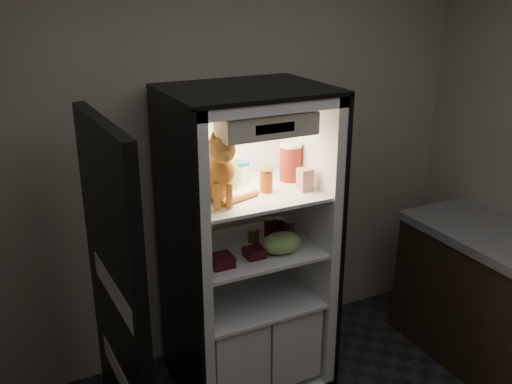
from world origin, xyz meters
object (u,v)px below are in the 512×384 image
tabby_cat (217,173)px  soda_can_a (269,227)px  pepper_jar (291,162)px  soda_can_c (289,230)px  mayo_tub (241,172)px  berry_box_left (221,261)px  berry_box_right (254,253)px  soda_can_b (280,227)px  refrigerator (245,265)px  grape_bag (281,243)px  condiment_jar (254,235)px  parmesan_shaker (232,172)px  cream_carton (305,180)px  salsa_jar (266,181)px

tabby_cat → soda_can_a: tabby_cat is taller
tabby_cat → pepper_jar: bearing=21.5°
pepper_jar → soda_can_c: bearing=-122.5°
mayo_tub → berry_box_left: bearing=-131.9°
pepper_jar → berry_box_right: size_ratio=2.13×
mayo_tub → pepper_jar: 0.30m
soda_can_a → berry_box_right: (-0.21, -0.22, -0.03)m
mayo_tub → soda_can_b: bearing=-19.6°
soda_can_a → pepper_jar: bearing=-9.0°
berry_box_left → refrigerator: bearing=40.9°
tabby_cat → grape_bag: bearing=-5.4°
soda_can_a → soda_can_b: bearing=-19.7°
condiment_jar → refrigerator: bearing=163.3°
refrigerator → condiment_jar: 0.20m
parmesan_shaker → tabby_cat: bearing=-135.8°
cream_carton → soda_can_b: size_ratio=1.11×
parmesan_shaker → condiment_jar: (0.12, -0.04, -0.40)m
cream_carton → soda_can_b: cream_carton is taller
mayo_tub → cream_carton: bearing=-45.2°
soda_can_c → grape_bag: size_ratio=0.55×
mayo_tub → berry_box_right: (-0.05, -0.28, -0.39)m
refrigerator → condiment_jar: size_ratio=20.18×
parmesan_shaker → berry_box_right: bearing=-82.2°
refrigerator → tabby_cat: refrigerator is taller
condiment_jar → mayo_tub: bearing=109.1°
condiment_jar → berry_box_left: bearing=-146.3°
pepper_jar → berry_box_left: size_ratio=1.82×
soda_can_b → salsa_jar: bearing=-143.1°
parmesan_shaker → soda_can_a: 0.46m
soda_can_b → berry_box_right: (-0.27, -0.20, -0.03)m
cream_carton → soda_can_c: cream_carton is taller
grape_bag → parmesan_shaker: bearing=129.9°
condiment_jar → berry_box_right: condiment_jar is taller
pepper_jar → cream_carton: pepper_jar is taller
pepper_jar → grape_bag: pepper_jar is taller
cream_carton → grape_bag: 0.39m
soda_can_c → berry_box_left: bearing=-165.5°
cream_carton → soda_can_c: 0.37m
tabby_cat → parmesan_shaker: (0.16, 0.15, -0.06)m
salsa_jar → condiment_jar: bearing=106.4°
salsa_jar → soda_can_a: size_ratio=1.15×
salsa_jar → berry_box_left: salsa_jar is taller
tabby_cat → condiment_jar: tabby_cat is taller
salsa_jar → soda_can_b: size_ratio=1.14×
tabby_cat → soda_can_c: 0.65m
refrigerator → parmesan_shaker: bearing=160.2°
soda_can_a → condiment_jar: size_ratio=1.23×
berry_box_left → condiment_jar: bearing=33.7°
tabby_cat → soda_can_b: bearing=23.4°
condiment_jar → berry_box_left: size_ratio=0.75×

